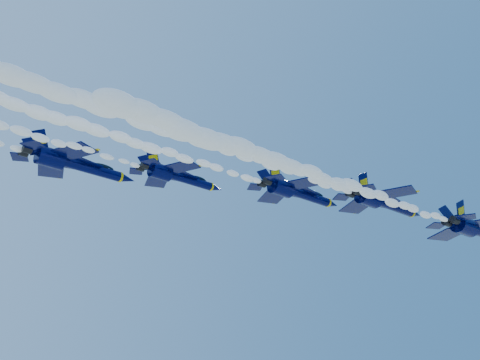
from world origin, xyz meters
TOP-DOWN VIEW (x-y plane):
  - jet_lead at (17.17, -13.25)m, footprint 16.98×13.93m
  - smoke_trail_jet_lead at (-16.80, -13.25)m, footprint 53.43×2.30m
  - jet_second at (7.64, -4.15)m, footprint 16.67×13.68m
  - smoke_trail_jet_second at (-26.20, -4.15)m, footprint 53.43×2.26m
  - jet_third at (-4.59, 1.84)m, footprint 15.56×12.77m
  - smoke_trail_jet_third at (-37.96, 1.84)m, footprint 53.43×2.11m
  - jet_fourth at (-16.91, 14.99)m, footprint 15.10×12.39m
  - jet_fifth at (-29.90, 23.60)m, footprint 18.55×15.22m

SIDE VIEW (x-z plane):
  - smoke_trail_jet_lead at x=-16.80m, z-range 146.86..148.93m
  - jet_lead at x=17.17m, z-range 145.24..151.55m
  - smoke_trail_jet_second at x=-26.20m, z-range 151.67..153.71m
  - smoke_trail_jet_third at x=-37.96m, z-range 152.11..154.01m
  - jet_second at x=7.64m, z-range 150.08..156.28m
  - jet_third at x=-4.59m, z-range 150.65..156.43m
  - jet_fourth at x=-16.91m, z-range 154.28..159.90m
  - jet_fifth at x=-29.90m, z-range 155.05..161.94m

